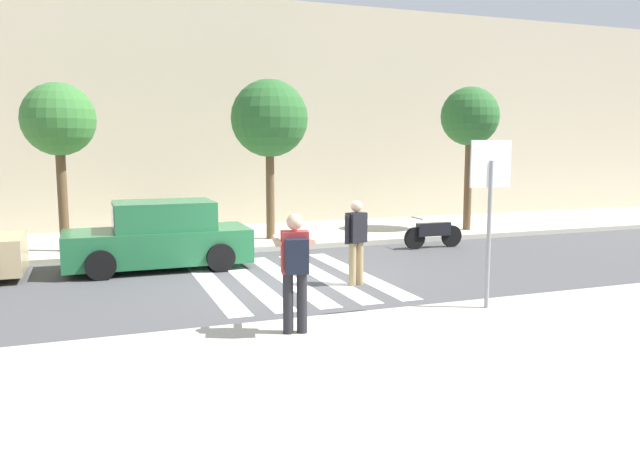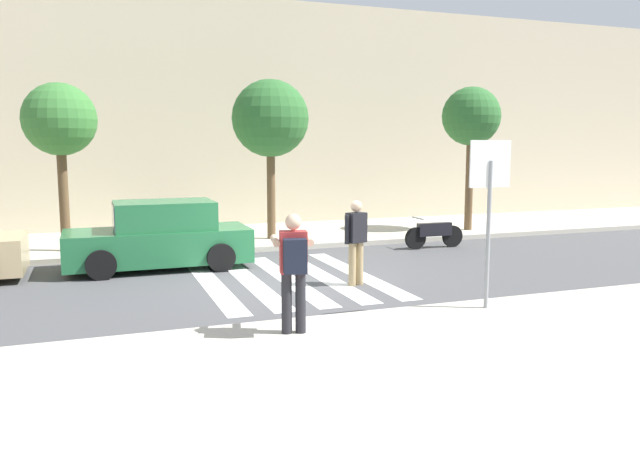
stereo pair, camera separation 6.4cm
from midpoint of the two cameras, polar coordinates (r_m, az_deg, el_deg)
name	(u,v)px [view 2 (the right image)]	position (r m, az deg, el deg)	size (l,w,h in m)	color
ground_plane	(290,281)	(13.12, -2.63, -4.78)	(120.00, 120.00, 0.00)	#4C4C4F
sidewalk_near	(448,382)	(7.65, 11.89, -13.60)	(60.00, 6.00, 0.14)	beige
sidewalk_far	(230,238)	(18.82, -8.14, -0.83)	(60.00, 4.80, 0.14)	beige
building_facade_far	(202,117)	(22.97, -10.65, 10.00)	(56.00, 4.00, 7.62)	beige
crosswalk_stripe_0	(212,284)	(12.93, -9.70, -5.04)	(0.44, 5.20, 0.01)	silver
crosswalk_stripe_1	(250,281)	(13.10, -6.25, -4.82)	(0.44, 5.20, 0.01)	silver
crosswalk_stripe_2	(287,278)	(13.30, -2.89, -4.59)	(0.44, 5.20, 0.01)	silver
crosswalk_stripe_3	(322,276)	(13.56, 0.35, -4.34)	(0.44, 5.20, 0.01)	silver
crosswalk_stripe_4	(356,273)	(13.85, 3.46, -4.10)	(0.44, 5.20, 0.01)	silver
stop_sign	(489,187)	(10.48, 15.40, 3.72)	(0.76, 0.08, 2.76)	gray
photographer_with_backpack	(294,263)	(8.83, -2.23, -3.16)	(0.68, 0.91, 1.72)	#232328
pedestrian_crossing	(356,238)	(12.53, 3.46, -0.85)	(0.56, 0.35, 1.72)	tan
parked_car_green	(160,237)	(14.74, -14.29, -0.76)	(4.10, 1.92, 1.55)	#236B3D
motorcycle	(434,233)	(17.41, 10.50, -0.43)	(1.76, 0.60, 0.87)	black
street_tree_west	(60,121)	(16.99, -22.61, 9.04)	(1.81, 1.81, 4.22)	brown
street_tree_center	(270,119)	(17.87, -4.46, 9.92)	(2.17, 2.17, 4.51)	brown
street_tree_east	(471,118)	(20.26, 13.75, 9.78)	(1.82, 1.82, 4.48)	brown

